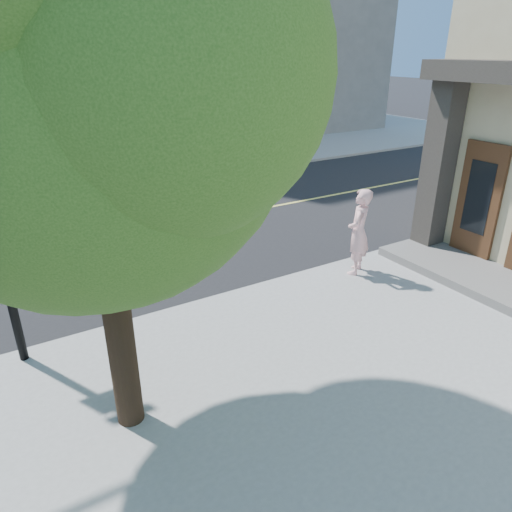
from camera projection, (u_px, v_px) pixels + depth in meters
sidewalk_ne at (195, 125)px, 30.62m from camera, size 29.00×25.00×0.12m
filler_ne at (193, 4)px, 28.40m from camera, size 18.00×16.00×14.00m
man_on_phone at (359, 232)px, 9.96m from camera, size 0.82×0.77×1.88m
street_tree at (92, 45)px, 4.47m from camera, size 5.29×4.81×7.02m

